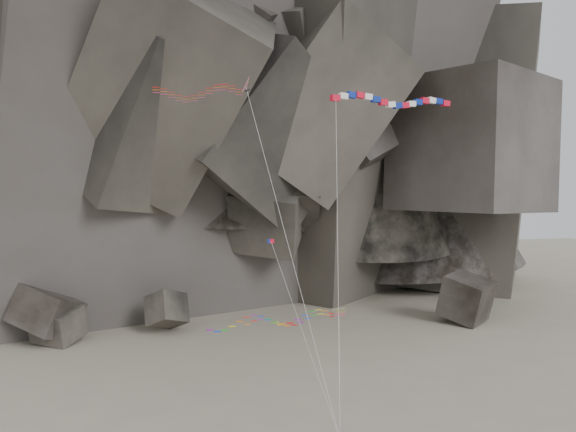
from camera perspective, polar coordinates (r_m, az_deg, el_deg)
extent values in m
cube|color=#47423F|center=(85.94, -25.75, -10.00)|extent=(5.73, 6.54, 4.83)
cube|color=#47423F|center=(81.76, -23.31, -10.01)|extent=(10.13, 9.15, 8.29)
cube|color=#47423F|center=(88.98, 17.67, -8.43)|extent=(9.22, 9.74, 7.64)
cube|color=#47423F|center=(81.72, -12.21, -10.07)|extent=(6.39, 7.41, 6.63)
cube|color=#47423F|center=(80.97, -22.37, -10.49)|extent=(7.45, 7.63, 5.25)
cylinder|color=silver|center=(47.22, 0.15, -3.43)|extent=(6.00, 10.59, 28.53)
cube|color=red|center=(49.79, 4.81, 11.85)|extent=(0.86, 0.67, 0.51)
cube|color=white|center=(50.18, 5.64, 12.03)|extent=(0.90, 0.68, 0.57)
cube|color=navy|center=(50.53, 6.46, 12.12)|extent=(0.92, 0.68, 0.60)
cube|color=red|center=(50.84, 7.28, 12.08)|extent=(0.92, 0.68, 0.61)
cube|color=white|center=(51.15, 8.09, 11.90)|extent=(0.90, 0.68, 0.58)
cube|color=navy|center=(51.47, 8.88, 11.62)|extent=(0.87, 0.67, 0.52)
cube|color=red|center=(51.84, 9.65, 11.32)|extent=(0.89, 0.68, 0.55)
cube|color=white|center=(52.27, 10.38, 11.07)|extent=(0.91, 0.68, 0.60)
cube|color=navy|center=(52.77, 11.08, 10.94)|extent=(0.92, 0.68, 0.61)
cube|color=red|center=(53.33, 11.75, 10.95)|extent=(0.91, 0.68, 0.59)
cube|color=white|center=(53.91, 12.40, 11.06)|extent=(0.88, 0.67, 0.54)
cube|color=navy|center=(54.49, 13.05, 11.21)|extent=(0.88, 0.67, 0.54)
cube|color=red|center=(55.04, 13.70, 11.31)|extent=(0.91, 0.68, 0.59)
cube|color=white|center=(55.54, 14.36, 11.31)|extent=(0.92, 0.68, 0.61)
cube|color=navy|center=(55.99, 15.03, 11.19)|extent=(0.91, 0.68, 0.60)
cube|color=red|center=(56.39, 15.70, 10.95)|extent=(0.89, 0.68, 0.55)
cylinder|color=silver|center=(46.27, 5.09, -4.44)|extent=(1.40, 6.63, 27.19)
cube|color=#C2CF0B|center=(48.90, 5.18, -9.61)|extent=(1.23, 0.71, 0.65)
cube|color=#0CB219|center=(48.82, 5.23, -9.93)|extent=(1.01, 0.55, 0.44)
cylinder|color=silver|center=(47.71, 5.25, -15.52)|extent=(1.31, 5.00, 8.89)
cube|color=red|center=(46.93, -1.75, -2.57)|extent=(0.55, 0.12, 0.35)
cube|color=navy|center=(46.91, -1.97, -2.57)|extent=(0.20, 0.07, 0.36)
cylinder|color=silver|center=(46.26, 1.66, -12.15)|extent=(4.57, 5.38, 15.01)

